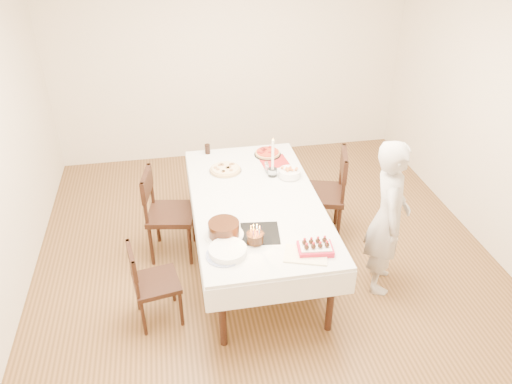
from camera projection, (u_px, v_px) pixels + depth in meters
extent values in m
plane|color=#4F351B|center=(269.00, 267.00, 4.88)|extent=(5.00, 5.00, 0.00)
cube|color=beige|center=(230.00, 56.00, 6.25)|extent=(4.50, 0.04, 2.70)
cube|color=silver|center=(256.00, 233.00, 4.72)|extent=(1.41, 2.27, 0.75)
imported|color=beige|center=(388.00, 218.00, 4.31)|extent=(0.51, 0.62, 1.46)
cylinder|color=beige|center=(225.00, 169.00, 4.96)|extent=(0.37, 0.37, 0.04)
cylinder|color=red|center=(268.00, 153.00, 5.26)|extent=(0.37, 0.37, 0.04)
cube|color=#B21E1E|center=(274.00, 162.00, 5.14)|extent=(0.30, 0.30, 0.01)
cylinder|color=white|center=(290.00, 173.00, 4.86)|extent=(0.27, 0.27, 0.07)
cylinder|color=white|center=(273.00, 157.00, 4.79)|extent=(0.11, 0.11, 0.41)
cylinder|color=black|center=(207.00, 149.00, 5.27)|extent=(0.07, 0.07, 0.11)
cylinder|color=black|center=(224.00, 229.00, 4.03)|extent=(0.40, 0.40, 0.13)
cube|color=black|center=(260.00, 234.00, 4.09)|extent=(0.35, 0.35, 0.01)
cylinder|color=#321A0D|center=(255.00, 234.00, 3.94)|extent=(0.17, 0.17, 0.14)
cube|color=beige|center=(306.00, 255.00, 3.85)|extent=(0.38, 0.31, 0.03)
cylinder|color=white|center=(228.00, 251.00, 3.85)|extent=(0.37, 0.37, 0.06)
cylinder|color=white|center=(224.00, 255.00, 3.84)|extent=(0.34, 0.34, 0.01)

